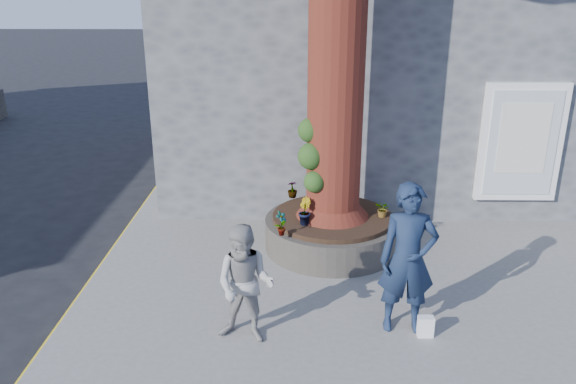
{
  "coord_description": "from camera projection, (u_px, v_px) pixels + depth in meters",
  "views": [
    {
      "loc": [
        0.17,
        -6.88,
        4.35
      ],
      "look_at": [
        0.05,
        1.68,
        1.25
      ],
      "focal_mm": 35.0,
      "sensor_mm": 36.0,
      "label": 1
    }
  ],
  "objects": [
    {
      "name": "planter",
      "position": [
        332.0,
        231.0,
        9.68
      ],
      "size": [
        2.3,
        2.3,
        0.6
      ],
      "color": "black",
      "rests_on": "pavement"
    },
    {
      "name": "plant_a",
      "position": [
        281.0,
        223.0,
        8.72
      ],
      "size": [
        0.24,
        0.25,
        0.4
      ],
      "primitive_type": "imported",
      "rotation": [
        0.0,
        0.0,
        0.91
      ],
      "color": "gray",
      "rests_on": "planter"
    },
    {
      "name": "plant_b",
      "position": [
        304.0,
        211.0,
        9.14
      ],
      "size": [
        0.28,
        0.29,
        0.45
      ],
      "primitive_type": "imported",
      "rotation": [
        0.0,
        0.0,
        1.77
      ],
      "color": "gray",
      "rests_on": "planter"
    },
    {
      "name": "ground",
      "position": [
        283.0,
        315.0,
        7.96
      ],
      "size": [
        120.0,
        120.0,
        0.0
      ],
      "primitive_type": "plane",
      "color": "black",
      "rests_on": "ground"
    },
    {
      "name": "shopping_bag",
      "position": [
        426.0,
        326.0,
        7.23
      ],
      "size": [
        0.2,
        0.13,
        0.28
      ],
      "primitive_type": "cube",
      "rotation": [
        0.0,
        0.0,
        0.03
      ],
      "color": "white",
      "rests_on": "pavement"
    },
    {
      "name": "plant_d",
      "position": [
        383.0,
        209.0,
        9.44
      ],
      "size": [
        0.34,
        0.34,
        0.29
      ],
      "primitive_type": "imported",
      "rotation": [
        0.0,
        0.0,
        5.43
      ],
      "color": "gray",
      "rests_on": "planter"
    },
    {
      "name": "yellow_line",
      "position": [
        93.0,
        279.0,
        8.94
      ],
      "size": [
        0.1,
        30.0,
        0.01
      ],
      "primitive_type": "cube",
      "color": "yellow",
      "rests_on": "ground"
    },
    {
      "name": "stone_shop",
      "position": [
        392.0,
        41.0,
        13.61
      ],
      "size": [
        10.3,
        8.3,
        6.3
      ],
      "color": "#4E5054",
      "rests_on": "ground"
    },
    {
      "name": "woman",
      "position": [
        245.0,
        285.0,
        6.95
      ],
      "size": [
        0.87,
        0.75,
        1.57
      ],
      "primitive_type": "imported",
      "rotation": [
        0.0,
        0.0,
        -0.22
      ],
      "color": "#999693",
      "rests_on": "pavement"
    },
    {
      "name": "pavement",
      "position": [
        379.0,
        278.0,
        8.85
      ],
      "size": [
        9.0,
        8.0,
        0.12
      ],
      "primitive_type": "cube",
      "color": "slate",
      "rests_on": "ground"
    },
    {
      "name": "man",
      "position": [
        408.0,
        259.0,
        7.11
      ],
      "size": [
        0.75,
        0.51,
        2.01
      ],
      "primitive_type": "imported",
      "rotation": [
        0.0,
        0.0,
        -0.03
      ],
      "color": "#16223C",
      "rests_on": "pavement"
    },
    {
      "name": "plant_c",
      "position": [
        292.0,
        189.0,
        10.33
      ],
      "size": [
        0.22,
        0.22,
        0.32
      ],
      "primitive_type": "imported",
      "rotation": [
        0.0,
        0.0,
        3.39
      ],
      "color": "gray",
      "rests_on": "planter"
    }
  ]
}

